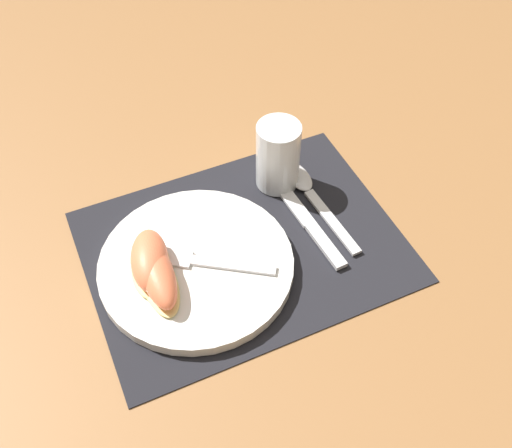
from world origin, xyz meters
TOP-DOWN VIEW (x-y plane):
  - ground_plane at (0.00, 0.00)m, footprint 3.00×3.00m
  - placemat at (0.00, 0.00)m, footprint 0.41×0.31m
  - plate at (-0.07, -0.01)m, footprint 0.25×0.25m
  - juice_glass at (0.09, 0.09)m, footprint 0.06×0.06m
  - knife at (0.10, 0.01)m, footprint 0.03×0.20m
  - spoon at (0.12, 0.06)m, footprint 0.04×0.19m
  - fork at (-0.07, -0.01)m, footprint 0.16×0.11m
  - citrus_wedge_0 at (-0.13, 0.00)m, footprint 0.07×0.11m
  - citrus_wedge_1 at (-0.12, -0.02)m, footprint 0.05×0.13m

SIDE VIEW (x-z plane):
  - ground_plane at x=0.00m, z-range 0.00..0.00m
  - placemat at x=0.00m, z-range 0.00..0.00m
  - knife at x=0.10m, z-range 0.00..0.01m
  - spoon at x=0.12m, z-range 0.00..0.01m
  - plate at x=-0.07m, z-range 0.00..0.02m
  - fork at x=-0.07m, z-range 0.02..0.02m
  - citrus_wedge_1 at x=-0.12m, z-range 0.02..0.06m
  - citrus_wedge_0 at x=-0.13m, z-range 0.02..0.06m
  - juice_glass at x=0.09m, z-range 0.00..0.10m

